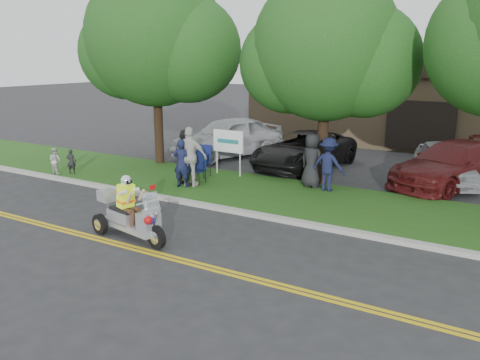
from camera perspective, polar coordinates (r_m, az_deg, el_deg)
The scene contains 24 objects.
ground at distance 11.96m, azimuth -6.77°, elevation -7.76°, with size 120.00×120.00×0.00m, color #28282B.
centerline_near at distance 11.54m, azimuth -8.57°, elevation -8.60°, with size 60.00×0.10×0.01m, color gold.
centerline_far at distance 11.66m, azimuth -8.06°, elevation -8.36°, with size 60.00×0.10×0.01m, color gold.
curb at distance 14.31m, azimuth 0.78°, elevation -3.74°, with size 60.00×0.25×0.12m, color #A8A89E.
grass_verge at distance 16.12m, azimuth 4.69°, elevation -1.77°, with size 60.00×4.00×0.10m, color #284D14.
commercial_building at distance 28.20m, azimuth 21.46°, elevation 8.07°, with size 18.00×8.20×4.00m.
tree_left at distance 20.66m, azimuth -9.28°, elevation 14.96°, with size 6.62×5.40×7.78m.
tree_mid at distance 17.16m, azimuth 9.85°, elevation 13.82°, with size 5.88×4.80×7.05m.
business_sign at distance 18.45m, azimuth -1.33°, elevation 4.09°, with size 1.25×0.06×1.75m.
trike_scooter at distance 12.71m, azimuth -12.37°, elevation -4.02°, with size 2.42×1.01×1.59m.
lawn_chair_a at distance 17.46m, azimuth -4.74°, elevation 1.60°, with size 0.60×0.62×1.05m.
lawn_chair_b at distance 18.35m, azimuth -4.27°, elevation 2.38°, with size 0.68×0.70×1.14m.
spectator_adult_left at distance 16.92m, azimuth -6.57°, elevation 1.89°, with size 0.58×0.38×1.60m, color #141939.
spectator_adult_mid at distance 17.28m, azimuth -6.11°, elevation 2.60°, with size 0.91×0.71×1.86m, color black.
spectator_adult_right at distance 16.93m, azimuth -5.60°, elevation 2.61°, with size 1.17×0.49×2.00m, color silver.
spectator_chair_a at distance 16.55m, azimuth 9.90°, elevation 1.76°, with size 1.12×0.65×1.74m, color #14193A.
spectator_chair_b at distance 16.93m, azimuth 8.07°, elevation 2.20°, with size 0.88×0.57×1.80m, color black.
child_left at distance 19.75m, azimuth -18.42°, elevation 1.98°, with size 0.33×0.22×0.92m, color black.
child_right at distance 19.94m, azimuth -20.03°, elevation 2.04°, with size 0.48×0.37×0.98m, color beige.
parked_car_far_left at distance 22.33m, azimuth -1.34°, elevation 4.84°, with size 2.10×5.21×1.78m, color #B4B6BB.
parked_car_left at distance 23.06m, azimuth -1.69°, elevation 4.63°, with size 1.46×4.20×1.38m, color #2B2B2D.
parked_car_mid at distance 20.28m, azimuth 7.23°, elevation 3.34°, with size 2.40×5.20×1.45m, color black.
parked_car_right at distance 18.71m, azimuth 22.84°, elevation 1.59°, with size 2.14×5.26×1.53m, color #501213.
parked_car_far_right at distance 19.15m, azimuth 22.00°, elevation 1.82°, with size 1.72×4.27×1.45m, color #9FA2A6.
Camera 1 is at (6.96, -8.69, 4.38)m, focal length 38.00 mm.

